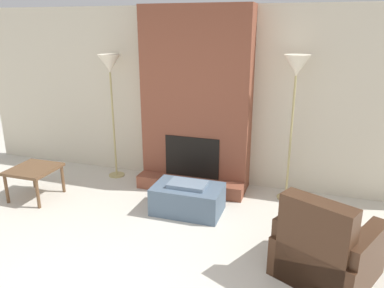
{
  "coord_description": "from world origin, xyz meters",
  "views": [
    {
      "loc": [
        1.58,
        -2.23,
        2.33
      ],
      "look_at": [
        0.0,
        2.65,
        0.69
      ],
      "focal_mm": 35.0,
      "sensor_mm": 36.0,
      "label": 1
    }
  ],
  "objects": [
    {
      "name": "floor_lamp_left",
      "position": [
        -1.32,
        2.75,
        1.68
      ],
      "size": [
        0.34,
        0.34,
        1.92
      ],
      "color": "tan",
      "rests_on": "ground_plane"
    },
    {
      "name": "side_table",
      "position": [
        -2.0,
        1.68,
        0.38
      ],
      "size": [
        0.59,
        0.61,
        0.44
      ],
      "color": "brown",
      "rests_on": "ground_plane"
    },
    {
      "name": "fireplace",
      "position": [
        0.0,
        2.82,
        1.24
      ],
      "size": [
        1.57,
        0.64,
        2.6
      ],
      "color": "brown",
      "rests_on": "ground_plane"
    },
    {
      "name": "wall_back",
      "position": [
        0.0,
        3.06,
        1.3
      ],
      "size": [
        7.63,
        0.06,
        2.6
      ],
      "primitive_type": "cube",
      "color": "beige",
      "rests_on": "ground_plane"
    },
    {
      "name": "armchair",
      "position": [
        1.83,
        1.08,
        0.28
      ],
      "size": [
        1.1,
        1.09,
        0.89
      ],
      "rotation": [
        0.0,
        0.0,
        2.68
      ],
      "color": "#422819",
      "rests_on": "ground_plane"
    },
    {
      "name": "floor_lamp_right",
      "position": [
        1.36,
        2.75,
        1.73
      ],
      "size": [
        0.34,
        0.34,
        1.97
      ],
      "color": "tan",
      "rests_on": "ground_plane"
    },
    {
      "name": "ottoman",
      "position": [
        0.17,
        1.94,
        0.19
      ],
      "size": [
        0.88,
        0.55,
        0.41
      ],
      "color": "slate",
      "rests_on": "ground_plane"
    }
  ]
}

